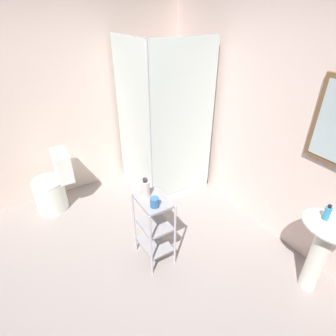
# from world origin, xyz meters

# --- Properties ---
(ground_plane) EXTENTS (4.20, 4.20, 0.02)m
(ground_plane) POSITION_xyz_m (0.00, 0.00, -0.01)
(ground_plane) COLOR gray
(wall_back) EXTENTS (4.20, 0.14, 2.50)m
(wall_back) POSITION_xyz_m (0.01, 1.85, 1.25)
(wall_back) COLOR beige
(wall_back) RESTS_ON ground_plane
(wall_left) EXTENTS (0.10, 4.20, 2.50)m
(wall_left) POSITION_xyz_m (-1.85, 0.00, 1.25)
(wall_left) COLOR beige
(wall_left) RESTS_ON ground_plane
(shower_stall) EXTENTS (0.92, 0.92, 2.00)m
(shower_stall) POSITION_xyz_m (-1.20, 1.18, 0.46)
(shower_stall) COLOR white
(shower_stall) RESTS_ON ground_plane
(pedestal_sink) EXTENTS (0.46, 0.37, 0.81)m
(pedestal_sink) POSITION_xyz_m (0.93, 1.52, 0.58)
(pedestal_sink) COLOR white
(pedestal_sink) RESTS_ON ground_plane
(toilet) EXTENTS (0.37, 0.49, 0.76)m
(toilet) POSITION_xyz_m (-1.48, -0.22, 0.31)
(toilet) COLOR white
(toilet) RESTS_ON ground_plane
(storage_cart) EXTENTS (0.38, 0.28, 0.74)m
(storage_cart) POSITION_xyz_m (-0.12, 0.47, 0.44)
(storage_cart) COLOR silver
(storage_cart) RESTS_ON ground_plane
(hand_soap_bottle) EXTENTS (0.05, 0.05, 0.14)m
(hand_soap_bottle) POSITION_xyz_m (0.89, 1.48, 0.87)
(hand_soap_bottle) COLOR #389ED1
(hand_soap_bottle) RESTS_ON pedestal_sink
(lotion_bottle_white) EXTENTS (0.08, 0.08, 0.19)m
(lotion_bottle_white) POSITION_xyz_m (-0.20, 0.44, 0.83)
(lotion_bottle_white) COLOR white
(lotion_bottle_white) RESTS_ON storage_cart
(rinse_cup) EXTENTS (0.08, 0.08, 0.09)m
(rinse_cup) POSITION_xyz_m (-0.03, 0.44, 0.79)
(rinse_cup) COLOR #3870B2
(rinse_cup) RESTS_ON storage_cart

